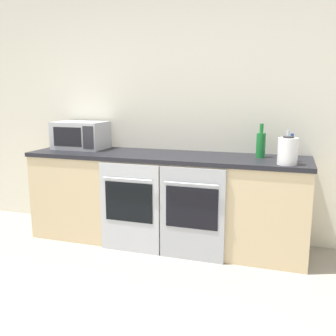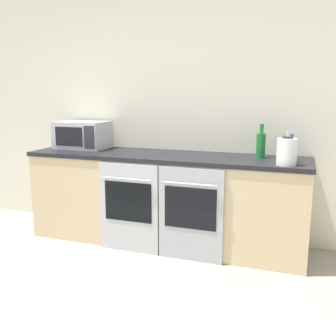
% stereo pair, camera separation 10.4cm
% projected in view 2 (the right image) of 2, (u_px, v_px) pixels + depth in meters
% --- Properties ---
extents(wall_back, '(10.00, 0.06, 2.60)m').
position_uv_depth(wall_back, '(176.00, 110.00, 3.85)').
color(wall_back, silver).
rests_on(wall_back, ground_plane).
extents(counter_back, '(2.71, 0.67, 0.89)m').
position_uv_depth(counter_back, '(165.00, 199.00, 3.69)').
color(counter_back, '#D1B789').
rests_on(counter_back, ground_plane).
extents(oven_left, '(0.58, 0.06, 0.84)m').
position_uv_depth(oven_left, '(129.00, 208.00, 3.45)').
color(oven_left, '#B7BABF').
rests_on(oven_left, ground_plane).
extents(oven_right, '(0.58, 0.06, 0.84)m').
position_uv_depth(oven_right, '(190.00, 214.00, 3.26)').
color(oven_right, '#A8AAAF').
rests_on(oven_right, ground_plane).
extents(microwave, '(0.53, 0.37, 0.29)m').
position_uv_depth(microwave, '(83.00, 135.00, 3.98)').
color(microwave, '#B7BABF').
rests_on(microwave, counter_back).
extents(bottle_blue, '(0.06, 0.06, 0.24)m').
position_uv_depth(bottle_blue, '(291.00, 151.00, 3.16)').
color(bottle_blue, '#234793').
rests_on(bottle_blue, counter_back).
extents(bottle_clear, '(0.06, 0.06, 0.26)m').
position_uv_depth(bottle_clear, '(287.00, 149.00, 3.27)').
color(bottle_clear, silver).
rests_on(bottle_clear, counter_back).
extents(bottle_green, '(0.08, 0.08, 0.31)m').
position_uv_depth(bottle_green, '(261.00, 145.00, 3.37)').
color(bottle_green, '#19722D').
rests_on(bottle_green, counter_back).
extents(kettle, '(0.16, 0.16, 0.23)m').
position_uv_depth(kettle, '(287.00, 152.00, 3.02)').
color(kettle, white).
rests_on(kettle, counter_back).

